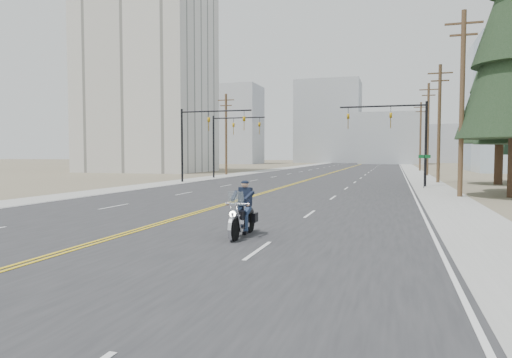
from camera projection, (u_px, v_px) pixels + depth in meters
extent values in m
cube|color=#303033|center=(341.00, 170.00, 77.04)|extent=(20.00, 200.00, 0.01)
cube|color=#A5A5A0|center=(276.00, 169.00, 80.38)|extent=(3.00, 200.00, 0.01)
cube|color=#A5A5A0|center=(413.00, 171.00, 73.70)|extent=(3.00, 200.00, 0.01)
cylinder|color=black|center=(182.00, 146.00, 43.74)|extent=(0.20, 0.20, 7.00)
cylinder|color=black|center=(216.00, 111.00, 42.55)|extent=(7.00, 0.14, 0.14)
imported|color=#BF8C0C|center=(209.00, 118.00, 42.78)|extent=(0.21, 0.26, 1.30)
imported|color=#BF8C0C|center=(244.00, 117.00, 41.77)|extent=(0.21, 0.26, 1.30)
cylinder|color=black|center=(426.00, 144.00, 37.35)|extent=(0.20, 0.20, 7.00)
cylinder|color=black|center=(382.00, 106.00, 38.19)|extent=(7.00, 0.14, 0.14)
imported|color=#BF8C0C|center=(391.00, 114.00, 38.02)|extent=(0.21, 0.26, 1.30)
imported|color=#BF8C0C|center=(348.00, 115.00, 39.04)|extent=(0.21, 0.26, 1.30)
cylinder|color=black|center=(214.00, 147.00, 51.38)|extent=(0.20, 0.20, 7.00)
cylinder|color=black|center=(239.00, 118.00, 50.33)|extent=(6.00, 0.14, 0.14)
imported|color=#BF8C0C|center=(234.00, 124.00, 50.54)|extent=(0.21, 0.26, 1.30)
imported|color=#BF8C0C|center=(259.00, 123.00, 49.67)|extent=(0.21, 0.26, 1.30)
cylinder|color=black|center=(424.00, 172.00, 35.62)|extent=(0.06, 0.06, 2.60)
cube|color=#0C5926|center=(425.00, 156.00, 35.55)|extent=(0.90, 0.03, 0.25)
cylinder|color=brown|center=(462.00, 104.00, 28.19)|extent=(0.30, 0.30, 11.50)
cube|color=brown|center=(464.00, 23.00, 27.93)|extent=(2.20, 0.12, 0.12)
cube|color=brown|center=(464.00, 35.00, 27.96)|extent=(1.60, 0.12, 0.12)
cylinder|color=brown|center=(439.00, 124.00, 42.54)|extent=(0.30, 0.30, 11.00)
cube|color=brown|center=(440.00, 73.00, 42.28)|extent=(2.20, 0.12, 0.12)
cube|color=brown|center=(440.00, 81.00, 42.32)|extent=(1.60, 0.12, 0.12)
cylinder|color=brown|center=(428.00, 130.00, 56.86)|extent=(0.30, 0.30, 11.50)
cube|color=brown|center=(429.00, 90.00, 56.59)|extent=(2.20, 0.12, 0.12)
cube|color=brown|center=(429.00, 95.00, 56.63)|extent=(1.60, 0.12, 0.12)
cylinder|color=brown|center=(420.00, 137.00, 73.11)|extent=(0.30, 0.30, 11.00)
cube|color=brown|center=(421.00, 107.00, 72.86)|extent=(2.20, 0.12, 0.12)
cube|color=brown|center=(421.00, 112.00, 72.90)|extent=(1.60, 0.12, 0.12)
cylinder|color=brown|center=(226.00, 134.00, 59.36)|extent=(0.30, 0.30, 10.50)
cube|color=brown|center=(226.00, 100.00, 59.12)|extent=(2.20, 0.12, 0.12)
cube|color=brown|center=(226.00, 106.00, 59.16)|extent=(1.60, 0.12, 0.12)
cube|color=silver|center=(147.00, 74.00, 70.02)|extent=(18.00, 14.00, 30.00)
cube|color=#B7BCC6|center=(235.00, 125.00, 129.59)|extent=(14.00, 12.00, 22.00)
cube|color=#ADB2B7|center=(393.00, 139.00, 126.89)|extent=(18.00, 14.00, 14.00)
cube|color=#ADB2B7|center=(328.00, 122.00, 146.70)|extent=(20.00, 15.00, 26.00)
cube|color=#B7BCC6|center=(448.00, 144.00, 145.89)|extent=(14.00, 14.00, 12.00)
cube|color=#ADB2B7|center=(207.00, 138.00, 148.44)|extent=(12.00, 12.00, 16.00)
cylinder|color=#382619|center=(499.00, 164.00, 40.05)|extent=(0.64, 0.64, 3.66)
cone|color=#1A3018|center=(501.00, 80.00, 39.65)|extent=(6.59, 6.59, 10.98)
cone|color=#1A3018|center=(502.00, 44.00, 39.48)|extent=(4.94, 4.94, 8.24)
cone|color=#1A3018|center=(503.00, 7.00, 39.31)|extent=(3.29, 3.29, 5.86)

